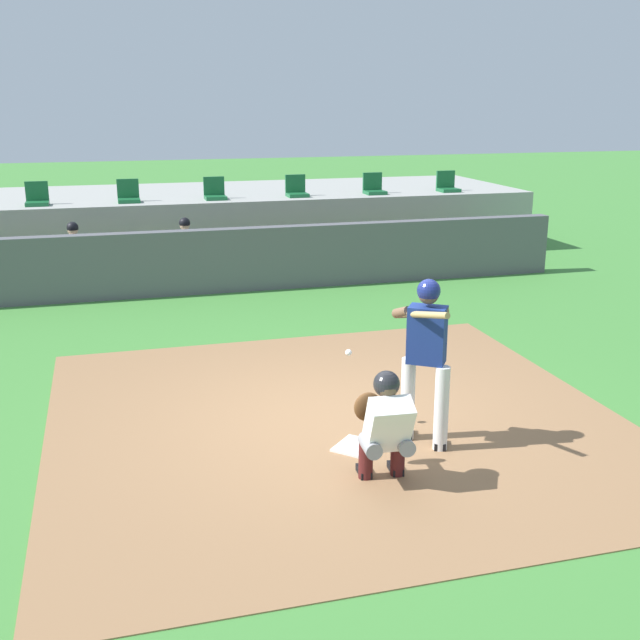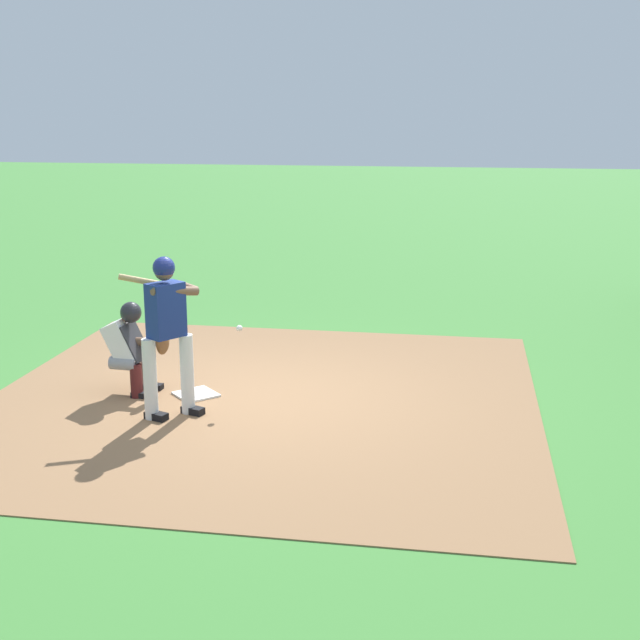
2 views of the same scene
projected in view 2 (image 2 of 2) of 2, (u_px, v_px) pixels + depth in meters
name	position (u px, v px, depth m)	size (l,w,h in m)	color
ground_plane	(261.00, 400.00, 9.95)	(80.00, 80.00, 0.00)	#428438
dirt_infield	(261.00, 399.00, 9.95)	(6.40, 6.40, 0.01)	#936B47
home_plate	(196.00, 394.00, 10.07)	(0.44, 0.44, 0.02)	white
batter_at_plate	(167.00, 326.00, 9.17)	(0.53, 0.91, 1.80)	silver
catcher_crouched	(134.00, 344.00, 10.04)	(0.50, 1.70, 1.13)	gray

